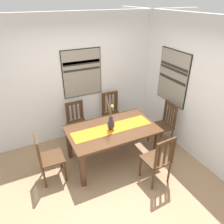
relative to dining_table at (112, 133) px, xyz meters
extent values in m
cube|color=#A37F5B|center=(-0.26, -0.61, -0.64)|extent=(6.40, 6.40, 0.03)
cube|color=white|center=(-0.26, 1.25, 0.72)|extent=(6.40, 0.12, 2.70)
cube|color=white|center=(1.60, -0.61, 0.72)|extent=(0.12, 6.40, 2.70)
cube|color=#51331E|center=(0.00, 0.00, 0.08)|extent=(1.69, 1.00, 0.03)
cube|color=#51331E|center=(-0.76, -0.42, -0.28)|extent=(0.08, 0.08, 0.69)
cube|color=#51331E|center=(0.76, -0.42, -0.28)|extent=(0.08, 0.08, 0.69)
cube|color=#51331E|center=(-0.76, 0.42, -0.28)|extent=(0.08, 0.08, 0.69)
cube|color=#51331E|center=(0.76, 0.42, -0.28)|extent=(0.08, 0.08, 0.69)
cube|color=orange|center=(0.00, 0.00, 0.10)|extent=(1.55, 0.36, 0.01)
ellipsoid|color=#333338|center=(-0.04, -0.03, 0.22)|extent=(0.14, 0.12, 0.23)
cylinder|color=#333338|center=(-0.04, -0.03, 0.35)|extent=(0.07, 0.07, 0.06)
cylinder|color=brown|center=(-0.05, 0.06, 0.59)|extent=(0.02, 0.19, 0.42)
cylinder|color=brown|center=(-0.07, -0.09, 0.59)|extent=(0.06, 0.13, 0.42)
cylinder|color=brown|center=(-0.09, -0.03, 0.54)|extent=(0.10, 0.01, 0.31)
cylinder|color=brown|center=(-0.08, -0.03, 0.55)|extent=(0.09, 0.02, 0.33)
cylinder|color=brown|center=(-0.07, -0.05, 0.53)|extent=(0.07, 0.06, 0.30)
sphere|color=#E5CC4C|center=(0.00, 0.00, 0.57)|extent=(0.07, 0.07, 0.07)
cube|color=#4C301C|center=(1.17, -0.01, -0.17)|extent=(0.44, 0.44, 0.03)
cylinder|color=#4C301C|center=(0.99, -0.18, -0.41)|extent=(0.04, 0.04, 0.44)
cylinder|color=#4C301C|center=(1.00, 0.18, -0.41)|extent=(0.04, 0.04, 0.44)
cylinder|color=#4C301C|center=(1.35, -0.20, -0.41)|extent=(0.04, 0.04, 0.44)
cylinder|color=#4C301C|center=(1.36, 0.16, -0.41)|extent=(0.04, 0.04, 0.44)
cube|color=#4C301C|center=(1.36, -0.20, 0.10)|extent=(0.04, 0.04, 0.52)
cube|color=#4C301C|center=(1.37, 0.16, 0.10)|extent=(0.04, 0.04, 0.52)
cube|color=#4C301C|center=(1.36, -0.02, 0.33)|extent=(0.05, 0.38, 0.06)
cube|color=#4C301C|center=(1.36, -0.17, 0.08)|extent=(0.02, 0.04, 0.43)
cube|color=#4C301C|center=(1.36, -0.10, 0.08)|extent=(0.02, 0.04, 0.43)
cube|color=#4C301C|center=(1.36, -0.02, 0.08)|extent=(0.02, 0.04, 0.43)
cube|color=#4C301C|center=(1.37, 0.05, 0.08)|extent=(0.02, 0.04, 0.43)
cube|color=#4C301C|center=(1.37, 0.13, 0.08)|extent=(0.02, 0.04, 0.43)
cube|color=#4C301C|center=(-1.19, 0.00, -0.17)|extent=(0.43, 0.43, 0.03)
cylinder|color=#4C301C|center=(-1.01, 0.18, -0.41)|extent=(0.04, 0.04, 0.44)
cylinder|color=#4C301C|center=(-1.01, -0.18, -0.41)|extent=(0.04, 0.04, 0.44)
cylinder|color=#4C301C|center=(-1.37, 0.18, -0.41)|extent=(0.04, 0.04, 0.44)
cylinder|color=#4C301C|center=(-1.37, -0.18, -0.41)|extent=(0.04, 0.04, 0.44)
cube|color=#4C301C|center=(-1.38, 0.18, 0.07)|extent=(0.04, 0.04, 0.47)
cube|color=#4C301C|center=(-1.38, -0.18, 0.07)|extent=(0.04, 0.04, 0.47)
cube|color=#4C301C|center=(-1.38, 0.00, 0.28)|extent=(0.04, 0.38, 0.06)
cube|color=#4C301C|center=(-1.38, 0.15, 0.06)|extent=(0.02, 0.04, 0.38)
cube|color=#4C301C|center=(-1.38, 0.08, 0.06)|extent=(0.02, 0.04, 0.38)
cube|color=#4C301C|center=(-1.38, 0.00, 0.06)|extent=(0.02, 0.04, 0.38)
cube|color=#4C301C|center=(-1.38, -0.07, 0.06)|extent=(0.02, 0.04, 0.38)
cube|color=#4C301C|center=(-1.38, -0.15, 0.06)|extent=(0.02, 0.04, 0.38)
cube|color=#4C301C|center=(0.44, 0.86, -0.17)|extent=(0.44, 0.44, 0.03)
cylinder|color=#4C301C|center=(0.61, 0.67, -0.41)|extent=(0.04, 0.04, 0.44)
cylinder|color=#4C301C|center=(0.25, 0.69, -0.41)|extent=(0.04, 0.04, 0.44)
cylinder|color=#4C301C|center=(0.63, 1.03, -0.41)|extent=(0.04, 0.04, 0.44)
cylinder|color=#4C301C|center=(0.27, 1.05, -0.41)|extent=(0.04, 0.04, 0.44)
cube|color=#4C301C|center=(0.63, 1.04, 0.10)|extent=(0.04, 0.04, 0.52)
cube|color=#4C301C|center=(0.27, 1.06, 0.10)|extent=(0.04, 0.04, 0.52)
cube|color=#4C301C|center=(0.45, 1.05, 0.33)|extent=(0.38, 0.05, 0.06)
cube|color=#4C301C|center=(0.58, 1.05, 0.08)|extent=(0.04, 0.02, 0.43)
cube|color=#4C301C|center=(0.49, 1.05, 0.08)|extent=(0.04, 0.02, 0.43)
cube|color=#4C301C|center=(0.40, 1.05, 0.08)|extent=(0.04, 0.02, 0.43)
cube|color=#4C301C|center=(0.31, 1.06, 0.08)|extent=(0.04, 0.02, 0.43)
cube|color=#4C301C|center=(-0.42, 0.85, -0.17)|extent=(0.44, 0.44, 0.03)
cylinder|color=#4C301C|center=(-0.23, 0.68, -0.41)|extent=(0.04, 0.04, 0.44)
cylinder|color=#4C301C|center=(-0.59, 0.66, -0.41)|extent=(0.04, 0.04, 0.44)
cylinder|color=#4C301C|center=(-0.24, 1.04, -0.41)|extent=(0.04, 0.04, 0.44)
cylinder|color=#4C301C|center=(-0.60, 1.02, -0.41)|extent=(0.04, 0.04, 0.44)
cube|color=#4C301C|center=(-0.24, 1.05, 0.07)|extent=(0.04, 0.04, 0.46)
cube|color=#4C301C|center=(-0.60, 1.03, 0.07)|extent=(0.04, 0.04, 0.46)
cube|color=#4C301C|center=(-0.42, 1.04, 0.27)|extent=(0.38, 0.05, 0.06)
cube|color=#4C301C|center=(-0.29, 1.05, 0.05)|extent=(0.04, 0.02, 0.37)
cube|color=#4C301C|center=(-0.38, 1.04, 0.05)|extent=(0.04, 0.02, 0.37)
cube|color=#4C301C|center=(-0.47, 1.04, 0.05)|extent=(0.04, 0.02, 0.37)
cube|color=#4C301C|center=(-0.56, 1.04, 0.05)|extent=(0.04, 0.02, 0.37)
cube|color=#4C301C|center=(0.44, -0.83, -0.17)|extent=(0.45, 0.45, 0.03)
cylinder|color=#4C301C|center=(0.25, -0.66, -0.41)|extent=(0.04, 0.04, 0.44)
cylinder|color=#4C301C|center=(0.61, -0.64, -0.41)|extent=(0.04, 0.04, 0.44)
cylinder|color=#4C301C|center=(0.27, -1.02, -0.41)|extent=(0.04, 0.04, 0.44)
cylinder|color=#4C301C|center=(0.63, -1.00, -0.41)|extent=(0.04, 0.04, 0.44)
cube|color=#4C301C|center=(0.27, -1.03, 0.09)|extent=(0.04, 0.04, 0.51)
cube|color=#4C301C|center=(0.63, -1.01, 0.09)|extent=(0.04, 0.04, 0.51)
cube|color=#4C301C|center=(0.45, -1.02, 0.32)|extent=(0.38, 0.06, 0.06)
cube|color=#4C301C|center=(0.34, -1.03, 0.08)|extent=(0.04, 0.02, 0.42)
cube|color=#4C301C|center=(0.45, -1.02, 0.08)|extent=(0.04, 0.02, 0.42)
cube|color=#4C301C|center=(0.57, -1.01, 0.08)|extent=(0.04, 0.02, 0.42)
cube|color=black|center=(-0.14, 1.19, 0.86)|extent=(0.86, 0.04, 1.03)
cube|color=gray|center=(-0.14, 1.17, 0.86)|extent=(0.83, 0.01, 1.00)
cube|color=#2D2823|center=(-0.14, 1.17, 1.09)|extent=(0.80, 0.00, 0.09)
cube|color=#2D2823|center=(-0.14, 1.17, 0.94)|extent=(0.80, 0.00, 0.05)
cube|color=#2D2823|center=(-0.14, 1.17, 1.10)|extent=(0.80, 0.00, 0.06)
cube|color=black|center=(1.54, 0.23, 0.81)|extent=(0.04, 0.87, 1.13)
cube|color=gray|center=(1.51, 0.23, 0.81)|extent=(0.01, 0.84, 1.10)
cube|color=#2D2823|center=(1.51, 0.23, 0.98)|extent=(0.00, 0.81, 0.05)
cube|color=#2D2823|center=(1.51, 0.23, 1.05)|extent=(0.00, 0.81, 0.06)
cube|color=#2D2823|center=(1.51, 0.23, 0.77)|extent=(0.00, 0.81, 0.06)
camera|label=1|loc=(-1.50, -3.09, 2.33)|focal=34.46mm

